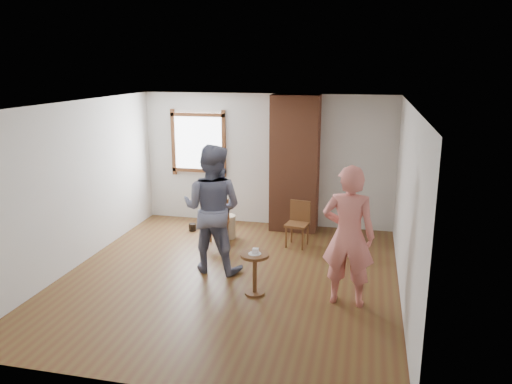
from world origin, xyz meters
TOP-DOWN VIEW (x-y plane):
  - ground at (0.00, 0.00)m, footprint 5.50×5.50m
  - room_shell at (-0.06, 0.61)m, footprint 5.04×5.52m
  - brick_chimney at (0.60, 2.50)m, footprint 0.90×0.50m
  - stoneware_crock at (-0.54, 1.71)m, footprint 0.42×0.42m
  - dark_pot at (-1.30, 1.94)m, footprint 0.17×0.17m
  - dining_chair_left at (-0.59, 1.34)m, footprint 0.42×0.42m
  - dining_chair_right at (0.81, 1.62)m, footprint 0.43×0.43m
  - side_table at (0.50, -0.47)m, footprint 0.40×0.40m
  - cake_plate at (0.50, -0.47)m, footprint 0.18×0.18m
  - cake_slice at (0.51, -0.47)m, footprint 0.08×0.07m
  - man at (-0.33, 0.24)m, footprint 1.03×0.84m
  - person_pink at (1.76, -0.45)m, footprint 0.73×0.51m

SIDE VIEW (x-z plane):
  - ground at x=0.00m, z-range 0.00..0.00m
  - dark_pot at x=-1.30m, z-range 0.00..0.14m
  - stoneware_crock at x=-0.54m, z-range 0.00..0.43m
  - side_table at x=0.50m, z-range 0.10..0.70m
  - dining_chair_right at x=0.81m, z-range 0.05..0.85m
  - dining_chair_left at x=-0.59m, z-range 0.05..0.87m
  - cake_plate at x=0.50m, z-range 0.60..0.61m
  - cake_slice at x=0.51m, z-range 0.61..0.67m
  - person_pink at x=1.76m, z-range 0.00..1.91m
  - man at x=-0.33m, z-range 0.00..1.99m
  - brick_chimney at x=0.60m, z-range 0.00..2.60m
  - room_shell at x=-0.06m, z-range 0.50..3.12m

